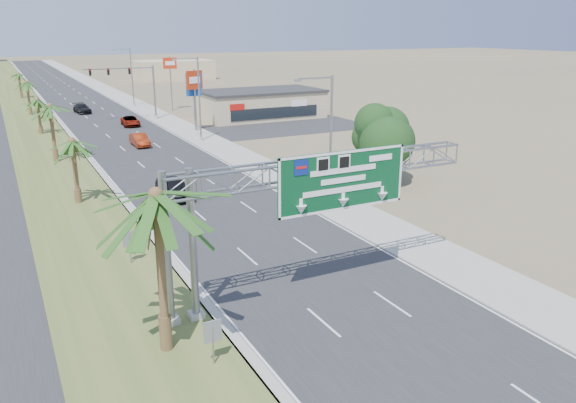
# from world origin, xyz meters

# --- Properties ---
(ground) EXTENTS (600.00, 600.00, 0.00)m
(ground) POSITION_xyz_m (0.00, 0.00, 0.00)
(ground) COLOR #8C7A59
(ground) RESTS_ON ground
(road) EXTENTS (12.00, 300.00, 0.02)m
(road) POSITION_xyz_m (0.00, 110.00, 0.01)
(road) COLOR #28282B
(road) RESTS_ON ground
(sidewalk_right) EXTENTS (4.00, 300.00, 0.10)m
(sidewalk_right) POSITION_xyz_m (8.50, 110.00, 0.05)
(sidewalk_right) COLOR #9E9B93
(sidewalk_right) RESTS_ON ground
(median_grass) EXTENTS (7.00, 300.00, 0.12)m
(median_grass) POSITION_xyz_m (-10.00, 110.00, 0.06)
(median_grass) COLOR #475F2A
(median_grass) RESTS_ON ground
(sign_gantry) EXTENTS (16.75, 1.24, 7.50)m
(sign_gantry) POSITION_xyz_m (-1.06, 9.93, 6.06)
(sign_gantry) COLOR gray
(sign_gantry) RESTS_ON ground
(palm_near) EXTENTS (5.70, 5.70, 8.35)m
(palm_near) POSITION_xyz_m (-9.20, 8.00, 6.93)
(palm_near) COLOR brown
(palm_near) RESTS_ON ground
(palm_row_b) EXTENTS (3.99, 3.99, 5.95)m
(palm_row_b) POSITION_xyz_m (-9.50, 32.00, 4.90)
(palm_row_b) COLOR brown
(palm_row_b) RESTS_ON ground
(palm_row_c) EXTENTS (3.99, 3.99, 6.75)m
(palm_row_c) POSITION_xyz_m (-9.50, 48.00, 5.66)
(palm_row_c) COLOR brown
(palm_row_c) RESTS_ON ground
(palm_row_d) EXTENTS (3.99, 3.99, 5.45)m
(palm_row_d) POSITION_xyz_m (-9.50, 66.00, 4.42)
(palm_row_d) COLOR brown
(palm_row_d) RESTS_ON ground
(palm_row_e) EXTENTS (3.99, 3.99, 6.15)m
(palm_row_e) POSITION_xyz_m (-9.50, 85.00, 5.09)
(palm_row_e) COLOR brown
(palm_row_e) RESTS_ON ground
(palm_row_f) EXTENTS (3.99, 3.99, 5.75)m
(palm_row_f) POSITION_xyz_m (-9.50, 110.00, 4.71)
(palm_row_f) COLOR brown
(palm_row_f) RESTS_ON ground
(streetlight_near) EXTENTS (3.27, 0.44, 10.00)m
(streetlight_near) POSITION_xyz_m (7.30, 22.00, 4.69)
(streetlight_near) COLOR gray
(streetlight_near) RESTS_ON ground
(streetlight_mid) EXTENTS (3.27, 0.44, 10.00)m
(streetlight_mid) POSITION_xyz_m (7.30, 52.00, 4.69)
(streetlight_mid) COLOR gray
(streetlight_mid) RESTS_ON ground
(streetlight_far) EXTENTS (3.27, 0.44, 10.00)m
(streetlight_far) POSITION_xyz_m (7.30, 88.00, 4.69)
(streetlight_far) COLOR gray
(streetlight_far) RESTS_ON ground
(signal_mast) EXTENTS (10.28, 0.71, 8.00)m
(signal_mast) POSITION_xyz_m (5.17, 71.97, 4.85)
(signal_mast) COLOR gray
(signal_mast) RESTS_ON ground
(store_building) EXTENTS (18.00, 10.00, 4.00)m
(store_building) POSITION_xyz_m (22.00, 66.00, 2.00)
(store_building) COLOR tan
(store_building) RESTS_ON ground
(oak_near) EXTENTS (4.50, 4.50, 6.80)m
(oak_near) POSITION_xyz_m (15.00, 26.00, 4.53)
(oak_near) COLOR brown
(oak_near) RESTS_ON ground
(oak_far) EXTENTS (3.50, 3.50, 5.60)m
(oak_far) POSITION_xyz_m (18.00, 30.00, 3.82)
(oak_far) COLOR brown
(oak_far) RESTS_ON ground
(median_signback_a) EXTENTS (0.75, 0.08, 2.08)m
(median_signback_a) POSITION_xyz_m (-7.80, 6.00, 1.45)
(median_signback_a) COLOR gray
(median_signback_a) RESTS_ON ground
(median_signback_b) EXTENTS (0.75, 0.08, 2.08)m
(median_signback_b) POSITION_xyz_m (-8.50, 18.00, 1.45)
(median_signback_b) COLOR gray
(median_signback_b) RESTS_ON ground
(building_distant_right) EXTENTS (20.00, 12.00, 5.00)m
(building_distant_right) POSITION_xyz_m (30.00, 140.00, 2.50)
(building_distant_right) COLOR tan
(building_distant_right) RESTS_ON ground
(car_left_lane) EXTENTS (2.23, 5.08, 1.70)m
(car_left_lane) POSITION_xyz_m (-2.33, 30.04, 0.85)
(car_left_lane) COLOR black
(car_left_lane) RESTS_ON ground
(car_mid_lane) EXTENTS (1.61, 4.46, 1.46)m
(car_mid_lane) POSITION_xyz_m (0.14, 52.51, 0.73)
(car_mid_lane) COLOR maroon
(car_mid_lane) RESTS_ON ground
(car_right_lane) EXTENTS (2.56, 4.97, 1.34)m
(car_right_lane) POSITION_xyz_m (2.34, 67.42, 0.67)
(car_right_lane) COLOR gray
(car_right_lane) RESTS_ON ground
(car_far) EXTENTS (2.56, 5.26, 1.48)m
(car_far) POSITION_xyz_m (-1.86, 83.83, 0.74)
(car_far) COLOR black
(car_far) RESTS_ON ground
(pole_sign_red_near) EXTENTS (2.37, 1.04, 8.18)m
(pole_sign_red_near) POSITION_xyz_m (9.28, 58.98, 6.36)
(pole_sign_red_near) COLOR gray
(pole_sign_red_near) RESTS_ON ground
(pole_sign_blue) EXTENTS (2.02, 0.65, 7.85)m
(pole_sign_blue) POSITION_xyz_m (9.26, 59.38, 5.82)
(pole_sign_blue) COLOR gray
(pole_sign_blue) RESTS_ON ground
(pole_sign_red_far) EXTENTS (2.22, 0.71, 8.87)m
(pole_sign_red_far) POSITION_xyz_m (12.10, 80.06, 7.02)
(pole_sign_red_far) COLOR gray
(pole_sign_red_far) RESTS_ON ground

